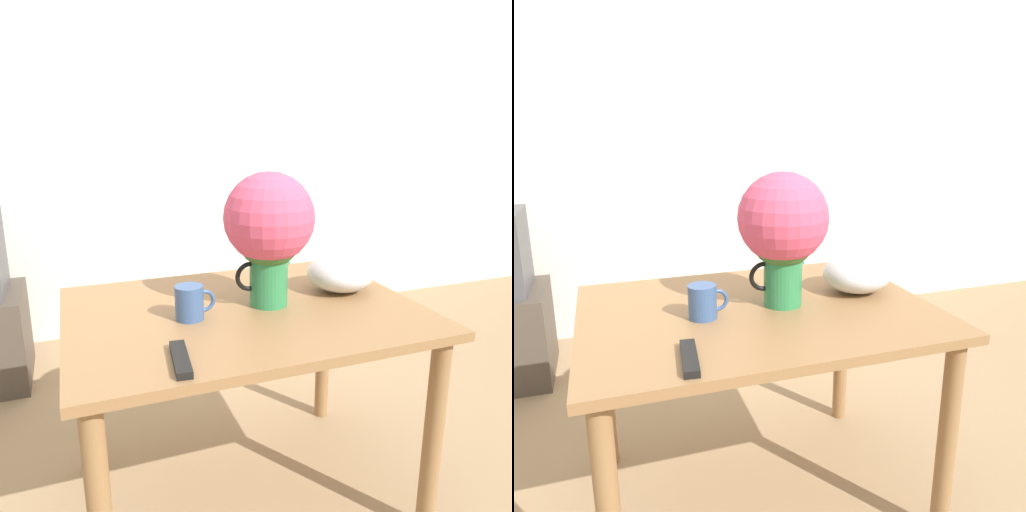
# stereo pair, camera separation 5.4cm
# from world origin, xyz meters

# --- Properties ---
(wall_back) EXTENTS (8.00, 0.05, 2.60)m
(wall_back) POSITION_xyz_m (0.00, 1.91, 1.30)
(wall_back) COLOR silver
(wall_back) RESTS_ON ground_plane
(table) EXTENTS (1.13, 0.85, 0.73)m
(table) POSITION_xyz_m (0.15, 0.20, 0.62)
(table) COLOR olive
(table) RESTS_ON ground_plane
(flower_vase) EXTENTS (0.29, 0.29, 0.44)m
(flower_vase) POSITION_xyz_m (0.24, 0.20, 0.99)
(flower_vase) COLOR #2D844C
(flower_vase) RESTS_ON table
(coffee_mug) EXTENTS (0.13, 0.09, 0.11)m
(coffee_mug) POSITION_xyz_m (-0.03, 0.17, 0.78)
(coffee_mug) COLOR #385689
(coffee_mug) RESTS_ON table
(white_bowl) EXTENTS (0.24, 0.24, 0.13)m
(white_bowl) POSITION_xyz_m (0.54, 0.24, 0.79)
(white_bowl) COLOR silver
(white_bowl) RESTS_ON table
(remote_control) EXTENTS (0.06, 0.19, 0.02)m
(remote_control) POSITION_xyz_m (-0.12, -0.11, 0.74)
(remote_control) COLOR black
(remote_control) RESTS_ON table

